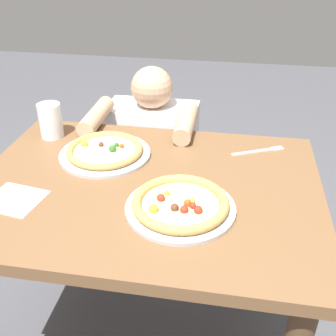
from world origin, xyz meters
TOP-DOWN VIEW (x-y plane):
  - ground_plane at (0.00, 0.00)m, footprint 8.00×8.00m
  - dining_table at (0.00, 0.00)m, footprint 1.11×0.83m
  - pizza_near at (0.13, -0.12)m, footprint 0.32×0.32m
  - pizza_far at (-0.18, 0.16)m, footprint 0.32×0.32m
  - water_cup_clear at (-0.43, 0.27)m, footprint 0.09×0.09m
  - paper_napkin at (-0.37, -0.15)m, footprint 0.18×0.17m
  - fork at (0.37, 0.28)m, footprint 0.19×0.10m
  - diner_seated at (-0.11, 0.63)m, footprint 0.44×0.54m

SIDE VIEW (x-z plane):
  - ground_plane at x=0.00m, z-range 0.00..0.00m
  - diner_seated at x=-0.11m, z-range -0.06..0.87m
  - dining_table at x=0.00m, z-range 0.25..1.00m
  - paper_napkin at x=-0.37m, z-range 0.75..0.75m
  - fork at x=0.37m, z-range 0.75..0.75m
  - pizza_far at x=-0.18m, z-range 0.75..0.79m
  - pizza_near at x=0.13m, z-range 0.75..0.79m
  - water_cup_clear at x=-0.43m, z-range 0.75..0.88m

